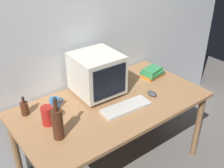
{
  "coord_description": "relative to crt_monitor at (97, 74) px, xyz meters",
  "views": [
    {
      "loc": [
        -1.2,
        -1.54,
        2.03
      ],
      "look_at": [
        0.0,
        0.0,
        0.92
      ],
      "focal_mm": 44.43,
      "sensor_mm": 36.0,
      "label": 1
    }
  ],
  "objects": [
    {
      "name": "keyboard",
      "position": [
        0.04,
        -0.34,
        -0.18
      ],
      "size": [
        0.43,
        0.18,
        0.02
      ],
      "primitive_type": "cube",
      "rotation": [
        0.0,
        0.0,
        -0.07
      ],
      "color": "beige",
      "rests_on": "desk"
    },
    {
      "name": "bottle_short",
      "position": [
        -0.63,
        0.08,
        -0.13
      ],
      "size": [
        0.06,
        0.06,
        0.17
      ],
      "color": "#472314",
      "rests_on": "desk"
    },
    {
      "name": "bottle_tall",
      "position": [
        -0.56,
        -0.32,
        -0.07
      ],
      "size": [
        0.08,
        0.08,
        0.33
      ],
      "color": "#472314",
      "rests_on": "desk"
    },
    {
      "name": "computer_mouse",
      "position": [
        0.36,
        -0.32,
        -0.17
      ],
      "size": [
        0.06,
        0.1,
        0.04
      ],
      "primitive_type": "ellipsoid",
      "rotation": [
        0.0,
        0.0,
        0.0
      ],
      "color": "#3F3F47",
      "rests_on": "desk"
    },
    {
      "name": "metal_canister",
      "position": [
        -0.54,
        -0.14,
        -0.12
      ],
      "size": [
        0.09,
        0.09,
        0.15
      ],
      "primitive_type": "cylinder",
      "color": "#A51E19",
      "rests_on": "desk"
    },
    {
      "name": "cd_spindle",
      "position": [
        0.33,
        0.07,
        -0.17
      ],
      "size": [
        0.12,
        0.12,
        0.04
      ],
      "primitive_type": "cylinder",
      "color": "#595B66",
      "rests_on": "desk"
    },
    {
      "name": "desk",
      "position": [
        0.01,
        -0.2,
        -0.27
      ],
      "size": [
        1.63,
        0.87,
        0.74
      ],
      "color": "#9E7047",
      "rests_on": "ground"
    },
    {
      "name": "mug",
      "position": [
        -0.4,
        0.02,
        -0.15
      ],
      "size": [
        0.12,
        0.08,
        0.09
      ],
      "color": "#3370B2",
      "rests_on": "desk"
    },
    {
      "name": "crt_monitor",
      "position": [
        0.0,
        0.0,
        0.0
      ],
      "size": [
        0.39,
        0.4,
        0.37
      ],
      "color": "beige",
      "rests_on": "desk"
    },
    {
      "name": "ground_plane",
      "position": [
        0.01,
        -0.2,
        -0.93
      ],
      "size": [
        6.0,
        6.0,
        0.0
      ],
      "primitive_type": "plane",
      "color": "slate"
    },
    {
      "name": "book_stack",
      "position": [
        0.61,
        -0.07,
        -0.15
      ],
      "size": [
        0.21,
        0.18,
        0.09
      ],
      "color": "orange",
      "rests_on": "desk"
    },
    {
      "name": "back_wall",
      "position": [
        0.01,
        0.3,
        0.32
      ],
      "size": [
        4.0,
        0.08,
        2.5
      ],
      "primitive_type": "cube",
      "color": "silver",
      "rests_on": "ground"
    }
  ]
}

